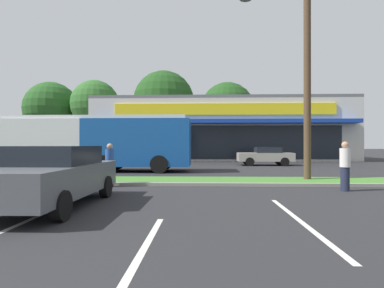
{
  "coord_description": "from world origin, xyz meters",
  "views": [
    {
      "loc": [
        1.31,
        0.89,
        1.58
      ],
      "look_at": [
        0.71,
        18.1,
        1.62
      ],
      "focal_mm": 29.07,
      "sensor_mm": 36.0,
      "label": 1
    }
  ],
  "objects_px": {
    "utility_pole": "(304,40)",
    "bus_stop_bench": "(51,174)",
    "city_bus": "(97,142)",
    "pedestrian_mid": "(110,165)",
    "car_0": "(265,156)",
    "car_2": "(54,175)",
    "pedestrian_near_bench": "(345,166)"
  },
  "relations": [
    {
      "from": "utility_pole",
      "to": "car_0",
      "type": "bearing_deg",
      "value": 87.46
    },
    {
      "from": "city_bus",
      "to": "pedestrian_mid",
      "type": "xyz_separation_m",
      "value": [
        2.78,
        -6.68,
        -0.95
      ]
    },
    {
      "from": "bus_stop_bench",
      "to": "car_0",
      "type": "relative_size",
      "value": 0.39
    },
    {
      "from": "bus_stop_bench",
      "to": "pedestrian_mid",
      "type": "height_order",
      "value": "pedestrian_mid"
    },
    {
      "from": "pedestrian_mid",
      "to": "car_2",
      "type": "bearing_deg",
      "value": 122.73
    },
    {
      "from": "pedestrian_near_bench",
      "to": "pedestrian_mid",
      "type": "height_order",
      "value": "pedestrian_near_bench"
    },
    {
      "from": "pedestrian_mid",
      "to": "city_bus",
      "type": "bearing_deg",
      "value": -29.86
    },
    {
      "from": "pedestrian_near_bench",
      "to": "pedestrian_mid",
      "type": "relative_size",
      "value": 1.04
    },
    {
      "from": "utility_pole",
      "to": "city_bus",
      "type": "distance_m",
      "value": 12.42
    },
    {
      "from": "car_0",
      "to": "car_2",
      "type": "bearing_deg",
      "value": 61.91
    },
    {
      "from": "city_bus",
      "to": "pedestrian_mid",
      "type": "height_order",
      "value": "city_bus"
    },
    {
      "from": "car_2",
      "to": "pedestrian_mid",
      "type": "distance_m",
      "value": 3.76
    },
    {
      "from": "city_bus",
      "to": "pedestrian_near_bench",
      "type": "distance_m",
      "value": 13.44
    },
    {
      "from": "city_bus",
      "to": "bus_stop_bench",
      "type": "relative_size",
      "value": 6.96
    },
    {
      "from": "car_0",
      "to": "pedestrian_near_bench",
      "type": "height_order",
      "value": "pedestrian_near_bench"
    },
    {
      "from": "utility_pole",
      "to": "pedestrian_mid",
      "type": "height_order",
      "value": "utility_pole"
    },
    {
      "from": "car_2",
      "to": "pedestrian_near_bench",
      "type": "xyz_separation_m",
      "value": [
        8.66,
        2.95,
        0.05
      ]
    },
    {
      "from": "utility_pole",
      "to": "city_bus",
      "type": "height_order",
      "value": "utility_pole"
    },
    {
      "from": "car_0",
      "to": "pedestrian_mid",
      "type": "relative_size",
      "value": 2.54
    },
    {
      "from": "city_bus",
      "to": "utility_pole",
      "type": "bearing_deg",
      "value": 155.68
    },
    {
      "from": "car_2",
      "to": "pedestrian_near_bench",
      "type": "height_order",
      "value": "pedestrian_near_bench"
    },
    {
      "from": "city_bus",
      "to": "car_0",
      "type": "bearing_deg",
      "value": -152.7
    },
    {
      "from": "utility_pole",
      "to": "bus_stop_bench",
      "type": "xyz_separation_m",
      "value": [
        -9.93,
        -2.14,
        -5.57
      ]
    },
    {
      "from": "utility_pole",
      "to": "bus_stop_bench",
      "type": "bearing_deg",
      "value": -167.86
    },
    {
      "from": "car_0",
      "to": "car_2",
      "type": "distance_m",
      "value": 18.28
    },
    {
      "from": "city_bus",
      "to": "car_0",
      "type": "distance_m",
      "value": 12.5
    },
    {
      "from": "bus_stop_bench",
      "to": "car_2",
      "type": "height_order",
      "value": "car_2"
    },
    {
      "from": "utility_pole",
      "to": "car_0",
      "type": "xyz_separation_m",
      "value": [
        0.47,
        10.51,
        -5.34
      ]
    },
    {
      "from": "city_bus",
      "to": "car_0",
      "type": "xyz_separation_m",
      "value": [
        11.08,
        5.7,
        -1.03
      ]
    },
    {
      "from": "utility_pole",
      "to": "car_0",
      "type": "height_order",
      "value": "utility_pole"
    },
    {
      "from": "bus_stop_bench",
      "to": "pedestrian_near_bench",
      "type": "distance_m",
      "value": 10.46
    },
    {
      "from": "city_bus",
      "to": "car_2",
      "type": "height_order",
      "value": "city_bus"
    }
  ]
}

